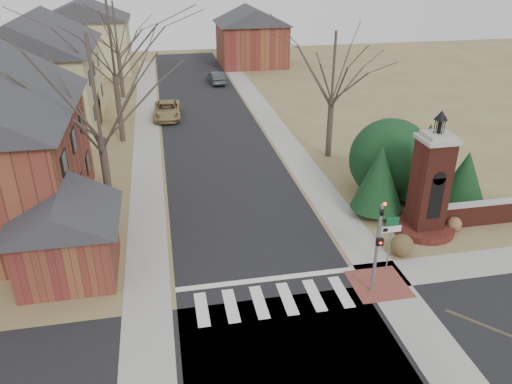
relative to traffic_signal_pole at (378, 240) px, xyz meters
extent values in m
plane|color=brown|center=(-4.30, -0.57, -2.59)|extent=(120.00, 120.00, 0.00)
cube|color=black|center=(-4.30, 21.43, -2.58)|extent=(8.00, 70.00, 0.01)
cube|color=black|center=(-4.30, -3.57, -2.58)|extent=(120.00, 8.00, 0.01)
cube|color=silver|center=(-4.30, 0.23, -2.58)|extent=(8.00, 2.20, 0.02)
cube|color=silver|center=(-4.30, 1.73, -2.58)|extent=(8.00, 0.35, 0.02)
cube|color=gray|center=(0.90, 21.43, -2.58)|extent=(2.00, 60.00, 0.02)
cube|color=gray|center=(-9.50, 21.43, -2.58)|extent=(2.00, 60.00, 0.02)
cube|color=brown|center=(0.50, 0.43, -2.57)|extent=(2.40, 2.40, 0.02)
cylinder|color=slate|center=(0.00, 0.03, -0.49)|extent=(0.14, 0.14, 4.20)
imported|color=black|center=(0.00, 0.03, 1.46)|extent=(0.15, 0.18, 0.90)
sphere|color=#FF0C05|center=(0.00, -0.19, 1.76)|extent=(0.14, 0.14, 0.14)
cube|color=black|center=(0.00, -0.15, 0.01)|extent=(0.28, 0.16, 0.30)
sphere|color=#FF0C05|center=(0.00, -0.24, 0.01)|extent=(0.11, 0.11, 0.11)
cylinder|color=slate|center=(1.30, 1.43, -1.29)|extent=(0.06, 0.06, 2.60)
cube|color=silver|center=(1.30, 1.41, -0.44)|extent=(0.90, 0.03, 0.30)
cube|color=black|center=(1.00, 1.39, -0.44)|extent=(0.22, 0.02, 0.18)
cube|color=#104E2A|center=(1.30, 1.41, -0.04)|extent=(0.60, 0.03, 0.40)
cylinder|color=#5B241A|center=(4.70, 4.43, -2.41)|extent=(3.20, 3.20, 0.36)
cube|color=#5B241A|center=(4.70, 4.43, -0.09)|extent=(1.50, 1.50, 5.00)
cube|color=black|center=(4.70, 3.71, -0.39)|extent=(0.70, 0.10, 2.20)
cube|color=gray|center=(4.70, 4.43, 2.46)|extent=(1.70, 1.70, 0.20)
cube|color=gray|center=(4.70, 4.43, 2.66)|extent=(1.30, 1.30, 0.20)
cylinder|color=black|center=(4.70, 4.43, 3.06)|extent=(0.20, 0.20, 0.60)
cone|color=black|center=(4.70, 4.43, 3.66)|extent=(0.64, 0.64, 0.45)
cube|color=#5B241A|center=(9.20, 4.43, -1.99)|extent=(7.50, 0.40, 1.20)
cube|color=gray|center=(9.20, 4.43, -1.34)|extent=(7.50, 0.50, 0.10)
cube|color=tan|center=(-17.80, 26.43, 0.61)|extent=(9.00, 12.00, 6.40)
cube|color=brown|center=(-12.80, 3.93, -1.19)|extent=(4.00, 4.00, 2.80)
cube|color=brown|center=(-13.92, 3.13, 0.80)|extent=(0.75, 0.75, 1.82)
cube|color=tan|center=(-16.30, 47.43, 0.41)|extent=(10.00, 8.00, 6.00)
cube|color=tan|center=(-19.10, 45.83, 4.40)|extent=(0.75, 0.75, 3.08)
cube|color=brown|center=(3.70, 47.43, -0.09)|extent=(8.00, 8.00, 5.00)
cube|color=brown|center=(1.46, 45.83, 3.31)|extent=(0.75, 0.75, 2.80)
cylinder|color=#473D33|center=(2.90, 6.43, -2.34)|extent=(0.20, 0.20, 0.50)
cone|color=black|center=(2.90, 6.43, -0.29)|extent=(2.80, 2.80, 3.60)
cylinder|color=#473D33|center=(6.20, 7.63, -2.34)|extent=(0.20, 0.20, 0.50)
cone|color=black|center=(6.20, 7.63, 0.01)|extent=(3.40, 3.40, 4.20)
cylinder|color=#473D33|center=(8.20, 6.63, -2.34)|extent=(0.20, 0.20, 0.50)
cone|color=black|center=(8.20, 6.63, -0.69)|extent=(2.40, 2.40, 2.80)
sphere|color=black|center=(4.70, 8.93, -0.19)|extent=(4.80, 4.80, 4.80)
cylinder|color=#473D33|center=(-11.30, 8.43, -0.17)|extent=(0.40, 0.40, 4.83)
cylinder|color=#473D33|center=(-11.30, 21.43, -0.07)|extent=(0.40, 0.40, 5.04)
cylinder|color=#473D33|center=(-11.80, 34.43, -0.38)|extent=(0.40, 0.40, 4.41)
cylinder|color=#473D33|center=(3.20, 15.43, -0.49)|extent=(0.40, 0.40, 4.20)
imported|color=#9F8956|center=(-7.70, 26.65, -1.89)|extent=(2.57, 5.10, 1.38)
imported|color=#373B3F|center=(-1.95, 38.15, -1.92)|extent=(1.65, 4.11, 1.33)
sphere|color=brown|center=(2.50, 2.43, -2.04)|extent=(1.10, 1.10, 1.10)
sphere|color=brown|center=(6.22, 4.03, -2.19)|extent=(0.80, 0.80, 0.80)
camera|label=1|loc=(-8.27, -16.12, 10.68)|focal=35.00mm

